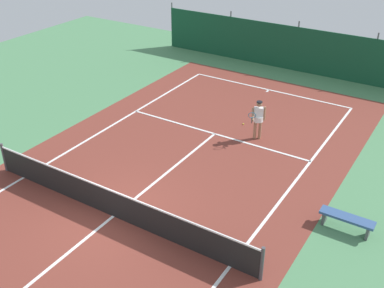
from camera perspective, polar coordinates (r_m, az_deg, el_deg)
The scene contains 7 objects.
ground_plane at distance 14.94m, azimuth -9.54°, elevation -8.69°, with size 36.00×36.00×0.00m, color #4C8456.
court_surface at distance 14.94m, azimuth -9.54°, elevation -8.68°, with size 11.02×26.60×0.01m.
tennis_net at distance 14.64m, azimuth -9.71°, elevation -7.11°, with size 10.12×0.10×1.10m.
back_fence at distance 26.95m, azimuth 12.82°, elevation 10.43°, with size 16.30×0.98×2.70m.
tennis_player at distance 18.70m, azimuth 8.09°, elevation 3.25°, with size 0.56×0.83×1.64m.
tennis_ball_near_player at distance 20.16m, azimuth 6.28°, elevation 2.45°, with size 0.07×0.07×0.07m, color #CCDB33.
courtside_bench at distance 14.75m, azimuth 18.38°, elevation -8.75°, with size 1.60×0.40×0.49m.
Camera 1 is at (8.21, -8.52, 9.13)m, focal length 43.68 mm.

